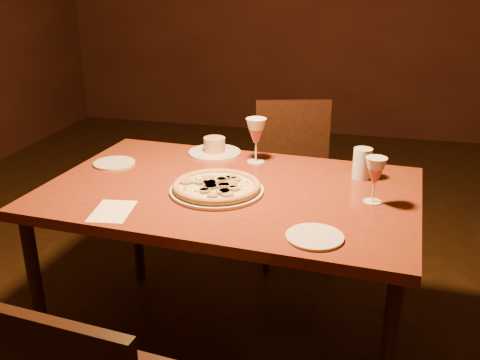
# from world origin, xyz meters

# --- Properties ---
(floor) EXTENTS (7.00, 7.00, 0.00)m
(floor) POSITION_xyz_m (0.00, 0.00, 0.00)
(floor) COLOR black
(floor) RESTS_ON ground
(dining_table) EXTENTS (1.52, 1.03, 0.78)m
(dining_table) POSITION_xyz_m (-0.29, -0.10, 0.72)
(dining_table) COLOR maroon
(dining_table) RESTS_ON floor
(chair_far) EXTENTS (0.54, 0.54, 0.90)m
(chair_far) POSITION_xyz_m (-0.17, 0.87, 0.51)
(chair_far) COLOR black
(chair_far) RESTS_ON floor
(pizza_plate) EXTENTS (0.37, 0.37, 0.04)m
(pizza_plate) POSITION_xyz_m (-0.33, -0.16, 0.81)
(pizza_plate) COLOR silver
(pizza_plate) RESTS_ON dining_table
(ramekin_saucer) EXTENTS (0.25, 0.25, 0.08)m
(ramekin_saucer) POSITION_xyz_m (-0.47, 0.29, 0.81)
(ramekin_saucer) COLOR silver
(ramekin_saucer) RESTS_ON dining_table
(wine_glass_far) EXTENTS (0.09, 0.09, 0.20)m
(wine_glass_far) POSITION_xyz_m (-0.26, 0.22, 0.89)
(wine_glass_far) COLOR #A65245
(wine_glass_far) RESTS_ON dining_table
(wine_glass_right) EXTENTS (0.08, 0.08, 0.18)m
(wine_glass_right) POSITION_xyz_m (0.27, -0.11, 0.87)
(wine_glass_right) COLOR #A65245
(wine_glass_right) RESTS_ON dining_table
(water_tumbler) EXTENTS (0.08, 0.08, 0.13)m
(water_tumbler) POSITION_xyz_m (0.22, 0.13, 0.85)
(water_tumbler) COLOR silver
(water_tumbler) RESTS_ON dining_table
(side_plate_left) EXTENTS (0.19, 0.19, 0.01)m
(side_plate_left) POSITION_xyz_m (-0.87, 0.04, 0.79)
(side_plate_left) COLOR silver
(side_plate_left) RESTS_ON dining_table
(side_plate_near) EXTENTS (0.19, 0.19, 0.01)m
(side_plate_near) POSITION_xyz_m (0.09, -0.46, 0.79)
(side_plate_near) COLOR silver
(side_plate_near) RESTS_ON dining_table
(menu_card) EXTENTS (0.16, 0.21, 0.00)m
(menu_card) POSITION_xyz_m (-0.64, -0.43, 0.79)
(menu_card) COLOR white
(menu_card) RESTS_ON dining_table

